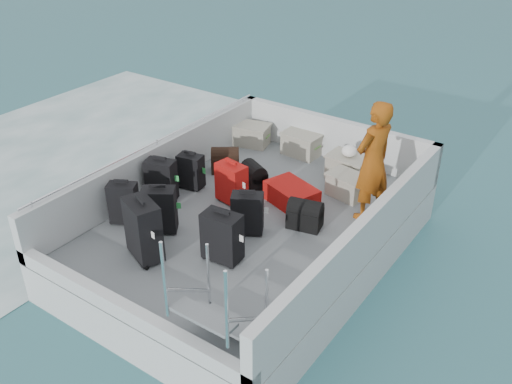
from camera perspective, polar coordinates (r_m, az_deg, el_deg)
ground at (r=8.41m, az=-0.50°, el=-6.31°), size 160.00×160.00×0.00m
wake_foam at (r=11.47m, az=-20.44°, el=2.24°), size 10.00×10.00×0.00m
ferry_hull at (r=8.23m, az=-0.51°, el=-4.63°), size 3.60×5.00×0.60m
deck at (r=8.06m, az=-0.52°, el=-2.81°), size 3.30×4.70×0.02m
deck_fittings at (r=7.47m, az=0.21°, el=-2.26°), size 3.60×5.00×0.90m
suitcase_0 at (r=8.04m, az=-13.09°, el=-1.14°), size 0.45×0.38×0.61m
suitcase_1 at (r=8.48m, az=-9.45°, el=1.14°), size 0.48×0.36×0.65m
suitcase_2 at (r=8.77m, az=-6.53°, el=2.03°), size 0.42×0.30×0.55m
suitcase_3 at (r=7.24m, az=-11.19°, el=-3.78°), size 0.61×0.48×0.80m
suitcase_4 at (r=7.74m, az=-9.62°, el=-1.84°), size 0.51×0.47×0.65m
suitcase_5 at (r=8.32m, az=-2.47°, el=0.84°), size 0.48×0.34×0.62m
suitcase_6 at (r=7.10m, az=-3.41°, el=-4.56°), size 0.50×0.32×0.66m
suitcase_7 at (r=7.62m, az=-0.86°, el=-2.20°), size 0.49×0.42×0.59m
suitcase_8 at (r=8.36m, az=3.58°, el=-0.28°), size 0.88×0.72×0.30m
duffel_0 at (r=9.27m, az=-3.09°, el=3.00°), size 0.54×0.50×0.32m
duffel_1 at (r=8.77m, az=-0.23°, el=1.39°), size 0.49×0.44×0.32m
duffel_2 at (r=7.84m, az=4.92°, el=-2.48°), size 0.52×0.39×0.32m
crate_0 at (r=10.16m, az=-0.43°, el=5.67°), size 0.66×0.53×0.35m
crate_1 at (r=9.83m, az=4.59°, el=4.74°), size 0.63×0.45×0.37m
crate_2 at (r=9.13m, az=9.16°, el=2.37°), size 0.62×0.45×0.37m
crate_3 at (r=8.65m, az=9.08°, el=0.57°), size 0.60×0.47×0.33m
yellow_bag at (r=9.01m, az=9.87°, el=1.38°), size 0.28×0.26×0.22m
white_bag at (r=9.01m, az=9.30°, el=3.90°), size 0.24×0.24×0.18m
passenger at (r=7.87m, az=11.61°, el=2.99°), size 0.59×0.73×1.73m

